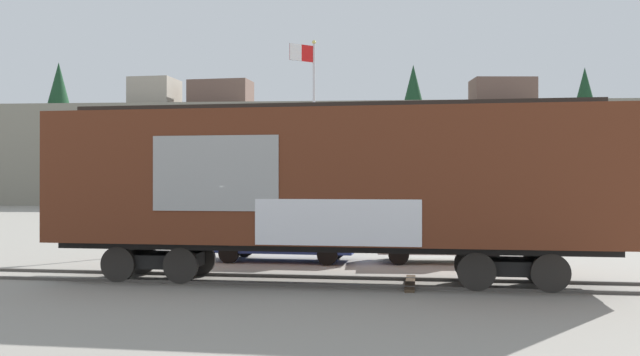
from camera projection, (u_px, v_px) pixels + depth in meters
name	position (u px, v px, depth m)	size (l,w,h in m)	color
ground_plane	(277.00, 282.00, 17.13)	(260.00, 260.00, 0.00)	gray
track	(258.00, 279.00, 17.31)	(59.94, 6.21, 0.08)	#4C4742
freight_car	(327.00, 180.00, 17.04)	(14.53, 3.91, 4.64)	#5B2B19
flagpole	(310.00, 116.00, 29.70)	(1.12, 0.85, 8.97)	silver
hillside	(349.00, 158.00, 81.63)	(112.59, 31.08, 15.53)	gray
parked_car_blue	(283.00, 236.00, 21.65)	(4.85, 2.36, 1.55)	navy
parked_car_silver	(440.00, 236.00, 21.32)	(4.08, 1.88, 1.67)	#B7BABF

